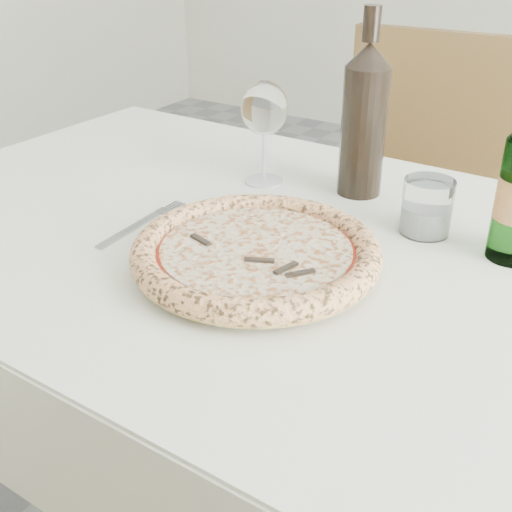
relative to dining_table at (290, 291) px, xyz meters
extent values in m
cube|color=brown|center=(0.00, 0.00, 0.06)|extent=(1.41, 0.82, 0.04)
cube|color=white|center=(0.00, 0.00, 0.08)|extent=(1.47, 0.88, 0.01)
cube|color=white|center=(0.00, 0.43, -0.03)|extent=(1.46, 0.01, 0.22)
cube|color=white|center=(0.00, -0.43, -0.03)|extent=(1.46, 0.01, 0.22)
cylinder|color=brown|center=(-0.64, 0.34, -0.31)|extent=(0.06, 0.06, 0.71)
cube|color=brown|center=(-0.10, 0.73, -0.22)|extent=(0.46, 0.46, 0.04)
cube|color=brown|center=(-0.11, 0.93, 0.03)|extent=(0.44, 0.06, 0.46)
cylinder|color=brown|center=(0.08, 0.93, -0.45)|extent=(0.04, 0.04, 0.43)
cylinder|color=brown|center=(0.10, 0.55, -0.45)|extent=(0.04, 0.04, 0.43)
cylinder|color=brown|center=(-0.30, 0.91, -0.45)|extent=(0.04, 0.04, 0.43)
cylinder|color=brown|center=(-0.28, 0.53, -0.45)|extent=(0.04, 0.04, 0.43)
cylinder|color=silver|center=(0.00, -0.10, 0.09)|extent=(0.29, 0.29, 0.01)
torus|color=silver|center=(0.00, -0.10, 0.10)|extent=(0.29, 0.29, 0.01)
cylinder|color=gold|center=(0.00, -0.10, 0.11)|extent=(0.34, 0.34, 0.01)
torus|color=#EFA666|center=(0.00, -0.10, 0.12)|extent=(0.34, 0.34, 0.04)
cylinder|color=#C13B23|center=(0.00, -0.10, 0.12)|extent=(0.29, 0.29, 0.00)
cylinder|color=beige|center=(0.00, -0.10, 0.12)|extent=(0.26, 0.26, 0.00)
cube|color=#30271D|center=(0.03, -0.10, 0.12)|extent=(0.04, 0.01, 0.00)
cube|color=#30271D|center=(0.00, -0.05, 0.12)|extent=(0.01, 0.04, 0.00)
cube|color=#30271D|center=(-0.07, -0.10, 0.12)|extent=(0.04, 0.01, 0.00)
cube|color=#30271D|center=(0.00, -0.14, 0.12)|extent=(0.01, 0.04, 0.00)
cube|color=#969BA3|center=(-0.23, -0.11, 0.09)|extent=(0.02, 0.14, 0.00)
cube|color=#969BA3|center=(-0.23, -0.02, 0.09)|extent=(0.03, 0.02, 0.00)
cylinder|color=#969BA3|center=(-0.24, 0.00, 0.09)|extent=(0.00, 0.03, 0.00)
cylinder|color=#969BA3|center=(-0.23, 0.00, 0.09)|extent=(0.00, 0.03, 0.00)
cylinder|color=#969BA3|center=(-0.23, 0.00, 0.09)|extent=(0.00, 0.03, 0.00)
cylinder|color=#969BA3|center=(-0.22, 0.00, 0.09)|extent=(0.00, 0.03, 0.00)
cylinder|color=silver|center=(-0.16, 0.18, 0.09)|extent=(0.07, 0.07, 0.00)
cylinder|color=silver|center=(-0.16, 0.18, 0.14)|extent=(0.01, 0.01, 0.09)
ellipsoid|color=white|center=(-0.16, 0.18, 0.22)|extent=(0.08, 0.08, 0.10)
cylinder|color=white|center=(0.16, 0.14, 0.13)|extent=(0.08, 0.08, 0.09)
cylinder|color=white|center=(0.16, 0.14, 0.11)|extent=(0.07, 0.07, 0.04)
cylinder|color=black|center=(0.00, 0.23, 0.20)|extent=(0.08, 0.08, 0.22)
cone|color=black|center=(0.00, 0.23, 0.33)|extent=(0.08, 0.08, 0.04)
cylinder|color=black|center=(0.00, 0.23, 0.37)|extent=(0.03, 0.03, 0.05)
camera|label=1|loc=(0.42, -0.75, 0.53)|focal=45.00mm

